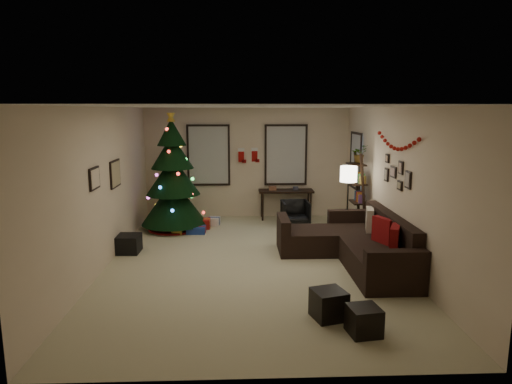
% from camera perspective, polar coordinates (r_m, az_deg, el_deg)
% --- Properties ---
extents(floor, '(7.00, 7.00, 0.00)m').
position_cam_1_polar(floor, '(8.05, -0.55, -8.86)').
color(floor, '#C4BD94').
rests_on(floor, ground).
extents(ceiling, '(7.00, 7.00, 0.00)m').
position_cam_1_polar(ceiling, '(7.60, -0.58, 10.74)').
color(ceiling, white).
rests_on(ceiling, floor).
extents(wall_back, '(5.00, 0.00, 5.00)m').
position_cam_1_polar(wall_back, '(11.17, -1.11, 3.68)').
color(wall_back, beige).
rests_on(wall_back, floor).
extents(wall_front, '(5.00, 0.00, 5.00)m').
position_cam_1_polar(wall_front, '(4.30, 0.86, -7.22)').
color(wall_front, beige).
rests_on(wall_front, floor).
extents(wall_left, '(0.00, 7.00, 7.00)m').
position_cam_1_polar(wall_left, '(8.03, -18.69, 0.50)').
color(wall_left, beige).
rests_on(wall_left, floor).
extents(wall_right, '(0.00, 7.00, 7.00)m').
position_cam_1_polar(wall_right, '(8.17, 17.24, 0.74)').
color(wall_right, beige).
rests_on(wall_right, floor).
extents(window_back_left, '(1.05, 0.06, 1.50)m').
position_cam_1_polar(window_back_left, '(11.14, -6.01, 4.64)').
color(window_back_left, '#728CB2').
rests_on(window_back_left, wall_back).
extents(window_back_right, '(1.05, 0.06, 1.50)m').
position_cam_1_polar(window_back_right, '(11.18, 3.78, 4.70)').
color(window_back_right, '#728CB2').
rests_on(window_back_right, wall_back).
extents(window_right_wall, '(0.06, 0.90, 1.30)m').
position_cam_1_polar(window_right_wall, '(10.56, 12.55, 3.86)').
color(window_right_wall, '#728CB2').
rests_on(window_right_wall, wall_right).
extents(christmas_tree, '(1.44, 1.44, 2.68)m').
position_cam_1_polar(christmas_tree, '(10.15, -10.44, 1.46)').
color(christmas_tree, black).
rests_on(christmas_tree, floor).
extents(presents, '(1.50, 1.01, 0.28)m').
position_cam_1_polar(presents, '(10.28, -8.35, -4.08)').
color(presents, '#14591E').
rests_on(presents, floor).
extents(sofa, '(1.96, 2.84, 0.89)m').
position_cam_1_polar(sofa, '(8.21, 12.39, -6.58)').
color(sofa, black).
rests_on(sofa, floor).
extents(pillow_red_a, '(0.30, 0.47, 0.46)m').
position_cam_1_polar(pillow_red_a, '(7.40, 17.13, -5.87)').
color(pillow_red_a, maroon).
rests_on(pillow_red_a, sofa).
extents(pillow_red_b, '(0.28, 0.45, 0.44)m').
position_cam_1_polar(pillow_red_b, '(7.94, 15.74, -4.71)').
color(pillow_red_b, maroon).
rests_on(pillow_red_b, sofa).
extents(pillow_cream, '(0.23, 0.46, 0.44)m').
position_cam_1_polar(pillow_cream, '(8.65, 14.16, -3.45)').
color(pillow_cream, beige).
rests_on(pillow_cream, sofa).
extents(ottoman_near, '(0.49, 0.49, 0.37)m').
position_cam_1_polar(ottoman_near, '(6.04, 9.18, -13.83)').
color(ottoman_near, black).
rests_on(ottoman_near, floor).
extents(ottoman_far, '(0.41, 0.41, 0.34)m').
position_cam_1_polar(ottoman_far, '(5.74, 13.47, -15.52)').
color(ottoman_far, black).
rests_on(ottoman_far, floor).
extents(desk, '(1.33, 0.47, 0.71)m').
position_cam_1_polar(desk, '(11.06, 3.81, -0.17)').
color(desk, black).
rests_on(desk, floor).
extents(desk_chair, '(0.59, 0.56, 0.59)m').
position_cam_1_polar(desk_chair, '(10.52, 5.01, -2.63)').
color(desk_chair, black).
rests_on(desk_chair, floor).
extents(bookshelf, '(0.30, 0.53, 1.79)m').
position_cam_1_polar(bookshelf, '(9.65, 12.93, -0.55)').
color(bookshelf, black).
rests_on(bookshelf, floor).
extents(potted_plant, '(0.55, 0.53, 0.47)m').
position_cam_1_polar(potted_plant, '(9.67, 12.92, 5.06)').
color(potted_plant, '#4C4C4C').
rests_on(potted_plant, bookshelf).
extents(floor_lamp, '(0.33, 0.33, 1.56)m').
position_cam_1_polar(floor_lamp, '(9.09, 11.60, 1.61)').
color(floor_lamp, black).
rests_on(floor_lamp, floor).
extents(art_map, '(0.04, 0.60, 0.50)m').
position_cam_1_polar(art_map, '(8.65, -17.37, 2.21)').
color(art_map, black).
rests_on(art_map, wall_left).
extents(art_abstract, '(0.04, 0.45, 0.35)m').
position_cam_1_polar(art_abstract, '(7.50, -19.74, 1.63)').
color(art_abstract, black).
rests_on(art_abstract, wall_left).
extents(gallery, '(0.03, 1.25, 0.54)m').
position_cam_1_polar(gallery, '(8.07, 17.36, 2.21)').
color(gallery, black).
rests_on(gallery, wall_right).
extents(garland, '(0.08, 1.90, 0.30)m').
position_cam_1_polar(garland, '(8.02, 17.32, 6.08)').
color(garland, '#A5140C').
rests_on(garland, wall_right).
extents(stocking_left, '(0.20, 0.05, 0.36)m').
position_cam_1_polar(stocking_left, '(11.09, -1.84, 4.68)').
color(stocking_left, '#990F0C').
rests_on(stocking_left, wall_back).
extents(stocking_right, '(0.20, 0.05, 0.36)m').
position_cam_1_polar(stocking_right, '(11.16, -0.14, 4.75)').
color(stocking_right, '#990F0C').
rests_on(stocking_right, wall_back).
extents(storage_bin, '(0.68, 0.47, 0.33)m').
position_cam_1_polar(storage_bin, '(8.90, -16.58, -6.29)').
color(storage_bin, black).
rests_on(storage_bin, floor).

